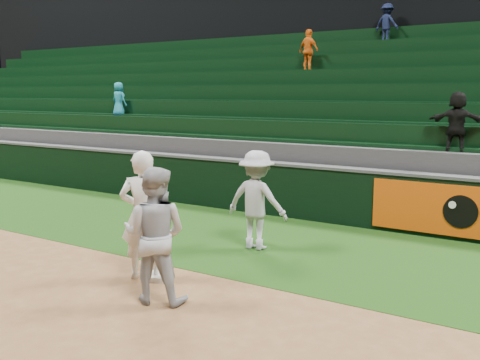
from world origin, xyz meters
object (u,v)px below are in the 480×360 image
at_px(baserunner, 155,235).
at_px(base_coach, 257,200).
at_px(first_baseman, 144,215).
at_px(first_base, 155,276).

xyz_separation_m(baserunner, base_coach, (-0.08, 2.88, -0.02)).
height_order(first_baseman, base_coach, first_baseman).
distance_m(first_base, first_baseman, 0.97).
xyz_separation_m(first_baseman, baserunner, (0.75, -0.61, -0.06)).
height_order(first_base, first_baseman, first_baseman).
relative_size(baserunner, base_coach, 1.03).
distance_m(first_baseman, baserunner, 0.97).
distance_m(first_base, base_coach, 2.44).
height_order(first_baseman, baserunner, first_baseman).
height_order(first_base, baserunner, baserunner).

